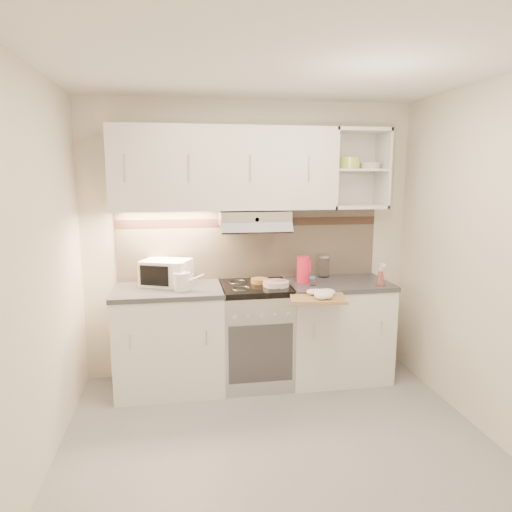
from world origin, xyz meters
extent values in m
plane|color=#97979A|center=(0.00, 0.00, 0.00)|extent=(3.00, 3.00, 0.00)
cube|color=silver|center=(0.00, 1.40, 1.25)|extent=(3.00, 0.04, 2.50)
cube|color=silver|center=(0.00, -1.40, 1.25)|extent=(3.00, 0.04, 2.50)
cube|color=silver|center=(-1.50, 0.00, 1.25)|extent=(0.04, 2.80, 2.50)
cube|color=silver|center=(1.50, 0.00, 1.25)|extent=(0.04, 2.80, 2.50)
cube|color=white|center=(0.00, 0.00, 2.50)|extent=(3.00, 2.80, 0.04)
cube|color=#C6B299|center=(0.00, 1.39, 1.22)|extent=(2.40, 0.02, 0.64)
cube|color=#3A271F|center=(0.00, 1.38, 1.42)|extent=(2.40, 0.01, 0.08)
cube|color=white|center=(-0.25, 1.23, 1.90)|extent=(1.90, 0.34, 0.70)
cube|color=white|center=(0.95, 1.23, 1.90)|extent=(0.50, 0.34, 0.70)
cylinder|color=#B6DC54|center=(0.87, 1.23, 1.95)|extent=(0.19, 0.19, 0.10)
cylinder|color=silver|center=(1.07, 1.23, 1.93)|extent=(0.18, 0.18, 0.06)
cube|color=#B7B7BC|center=(0.00, 1.20, 1.48)|extent=(0.60, 0.40, 0.12)
cube|color=white|center=(-0.75, 1.10, 0.43)|extent=(0.90, 0.60, 0.86)
cube|color=#47474C|center=(-0.75, 1.10, 0.88)|extent=(0.92, 0.62, 0.04)
cube|color=white|center=(0.75, 1.10, 0.43)|extent=(0.90, 0.60, 0.86)
cube|color=#47474C|center=(0.75, 1.10, 0.88)|extent=(0.92, 0.62, 0.04)
cube|color=#B7B7BC|center=(0.00, 1.10, 0.42)|extent=(0.60, 0.58, 0.85)
cube|color=black|center=(0.00, 1.10, 0.88)|extent=(0.60, 0.60, 0.05)
cube|color=white|center=(-0.76, 1.22, 1.01)|extent=(0.48, 0.42, 0.22)
cube|color=black|center=(-0.76, 1.07, 1.01)|extent=(0.24, 0.11, 0.17)
cylinder|color=white|center=(-0.63, 1.02, 0.97)|extent=(0.14, 0.14, 0.15)
cone|color=white|center=(-0.53, 0.99, 1.00)|extent=(0.19, 0.09, 0.12)
torus|color=white|center=(-0.63, 1.02, 1.07)|extent=(0.12, 0.05, 0.12)
cylinder|color=silver|center=(0.17, 1.03, 0.91)|extent=(0.23, 0.23, 0.01)
cylinder|color=silver|center=(0.17, 1.03, 0.92)|extent=(0.23, 0.23, 0.01)
cylinder|color=silver|center=(0.17, 1.03, 0.94)|extent=(0.23, 0.23, 0.01)
cube|color=silver|center=(0.17, 1.03, 0.95)|extent=(0.14, 0.07, 0.01)
cylinder|color=#A77540|center=(0.05, 1.16, 0.92)|extent=(0.16, 0.16, 0.04)
cylinder|color=#FF2044|center=(0.44, 1.13, 1.02)|extent=(0.12, 0.12, 0.23)
cube|color=#FF2044|center=(0.50, 1.12, 1.05)|extent=(0.02, 0.03, 0.10)
cylinder|color=white|center=(0.68, 1.30, 0.99)|extent=(0.10, 0.10, 0.19)
cylinder|color=#B7B7BC|center=(0.68, 1.30, 1.10)|extent=(0.11, 0.11, 0.02)
cylinder|color=silver|center=(0.49, 0.99, 0.93)|extent=(0.05, 0.05, 0.06)
cylinder|color=#2575BB|center=(0.49, 0.99, 0.97)|extent=(0.05, 0.05, 0.02)
cone|color=#DD7E80|center=(1.06, 0.88, 0.97)|extent=(0.08, 0.08, 0.13)
cube|color=tan|center=(0.45, 0.73, 0.87)|extent=(0.51, 0.47, 0.02)
camera|label=1|loc=(-0.63, -2.73, 1.85)|focal=32.00mm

